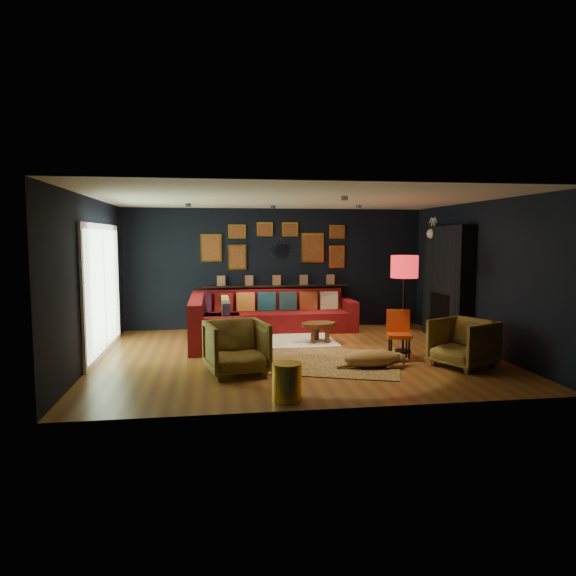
{
  "coord_description": "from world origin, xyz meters",
  "views": [
    {
      "loc": [
        -1.37,
        -8.37,
        1.97
      ],
      "look_at": [
        -0.1,
        0.3,
        1.11
      ],
      "focal_mm": 32.0,
      "sensor_mm": 36.0,
      "label": 1
    }
  ],
  "objects": [
    {
      "name": "floor",
      "position": [
        0.0,
        0.0,
        0.0
      ],
      "size": [
        6.5,
        6.5,
        0.0
      ],
      "primitive_type": "plane",
      "color": "brown",
      "rests_on": "ground"
    },
    {
      "name": "deer_head",
      "position": [
        3.14,
        1.4,
        2.05
      ],
      "size": [
        0.5,
        0.28,
        0.45
      ],
      "color": "white",
      "rests_on": "fireplace"
    },
    {
      "name": "sunburst_mirror",
      "position": [
        0.1,
        2.72,
        1.7
      ],
      "size": [
        0.47,
        0.16,
        0.47
      ],
      "color": "silver",
      "rests_on": "room_walls"
    },
    {
      "name": "armchair_left",
      "position": [
        -1.05,
        -1.05,
        0.43
      ],
      "size": [
        0.98,
        0.94,
        0.85
      ],
      "primitive_type": "imported",
      "rotation": [
        0.0,
        0.0,
        0.22
      ],
      "color": "gold",
      "rests_on": "ground"
    },
    {
      "name": "dog",
      "position": [
        1.0,
        -1.01,
        0.2
      ],
      "size": [
        1.18,
        0.59,
        0.37
      ],
      "primitive_type": null,
      "rotation": [
        0.0,
        0.0,
        -0.01
      ],
      "color": "#A57B41",
      "rests_on": "leopard_rug"
    },
    {
      "name": "gold_stool",
      "position": [
        -0.5,
        -2.35,
        0.23
      ],
      "size": [
        0.37,
        0.37,
        0.46
      ],
      "primitive_type": "cylinder",
      "color": "gold",
      "rests_on": "ground"
    },
    {
      "name": "pouf",
      "position": [
        -1.28,
        0.2,
        0.19
      ],
      "size": [
        0.5,
        0.5,
        0.32
      ],
      "primitive_type": "cylinder",
      "color": "maroon",
      "rests_on": "shag_rug"
    },
    {
      "name": "gallery_wall",
      "position": [
        -0.01,
        2.72,
        1.81
      ],
      "size": [
        3.15,
        0.04,
        1.02
      ],
      "color": "gold",
      "rests_on": "room_walls"
    },
    {
      "name": "floor_lamp",
      "position": [
        1.85,
        -0.05,
        1.41
      ],
      "size": [
        0.46,
        0.46,
        1.67
      ],
      "color": "black",
      "rests_on": "ground"
    },
    {
      "name": "room_walls",
      "position": [
        0.0,
        0.0,
        1.59
      ],
      "size": [
        6.5,
        6.5,
        6.5
      ],
      "color": "black",
      "rests_on": "ground"
    },
    {
      "name": "sectional",
      "position": [
        -0.61,
        1.81,
        0.32
      ],
      "size": [
        3.41,
        2.69,
        0.86
      ],
      "color": "maroon",
      "rests_on": "ground"
    },
    {
      "name": "orange_chair",
      "position": [
        1.61,
        -0.48,
        0.47
      ],
      "size": [
        0.45,
        0.45,
        0.8
      ],
      "rotation": [
        0.0,
        0.0,
        -0.23
      ],
      "color": "black",
      "rests_on": "ground"
    },
    {
      "name": "coffee_table",
      "position": [
        0.57,
        0.91,
        0.32
      ],
      "size": [
        0.85,
        0.75,
        0.36
      ],
      "rotation": [
        0.0,
        0.0,
        0.35
      ],
      "color": "#582A14",
      "rests_on": "shag_rug"
    },
    {
      "name": "armchair_right",
      "position": [
        2.39,
        -1.14,
        0.41
      ],
      "size": [
        1.01,
        1.03,
        0.81
      ],
      "primitive_type": "imported",
      "rotation": [
        0.0,
        0.0,
        -1.11
      ],
      "color": "gold",
      "rests_on": "ground"
    },
    {
      "name": "ledge",
      "position": [
        0.0,
        2.68,
        0.92
      ],
      "size": [
        3.2,
        0.12,
        0.04
      ],
      "primitive_type": "cube",
      "color": "black",
      "rests_on": "room_walls"
    },
    {
      "name": "leopard_rug",
      "position": [
        0.22,
        -0.46,
        0.01
      ],
      "size": [
        3.16,
        2.71,
        0.02
      ],
      "primitive_type": "cube",
      "rotation": [
        0.0,
        0.0,
        -0.35
      ],
      "color": "tan",
      "rests_on": "ground"
    },
    {
      "name": "sliding_door",
      "position": [
        -3.22,
        0.6,
        1.1
      ],
      "size": [
        0.06,
        2.8,
        2.2
      ],
      "color": "white",
      "rests_on": "ground"
    },
    {
      "name": "fireplace",
      "position": [
        3.09,
        0.9,
        1.02
      ],
      "size": [
        0.31,
        1.6,
        2.2
      ],
      "color": "black",
      "rests_on": "ground"
    },
    {
      "name": "shag_rug",
      "position": [
        -0.3,
        1.3,
        0.02
      ],
      "size": [
        2.41,
        1.77,
        0.03
      ],
      "primitive_type": "cube",
      "rotation": [
        0.0,
        0.0,
        0.02
      ],
      "color": "white",
      "rests_on": "ground"
    },
    {
      "name": "ceiling_spots",
      "position": [
        -0.0,
        0.8,
        2.56
      ],
      "size": [
        3.3,
        2.5,
        0.06
      ],
      "color": "black",
      "rests_on": "room_walls"
    }
  ]
}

